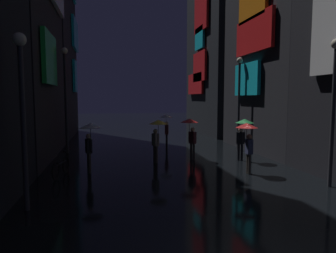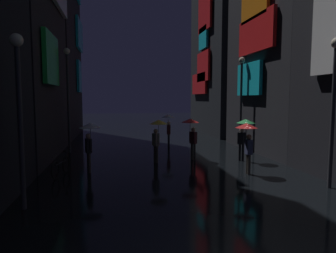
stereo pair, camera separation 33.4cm
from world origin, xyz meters
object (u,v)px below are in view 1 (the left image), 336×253
object	(u,v)px
pedestrian_midstreet_left_green	(243,128)
streetlamp_left_far	(66,89)
streetlamp_right_far	(239,93)
streetlamp_right_near	(334,95)
pedestrian_foreground_right_clear	(90,134)
pedestrian_far_right_clear	(166,121)
pedestrian_midstreet_centre_red	(190,127)
bicycle_parked_at_storefront	(61,167)
pedestrian_foreground_left_yellow	(157,129)
pedestrian_near_crossing_red	(247,134)
streetlamp_left_near	(22,100)

from	to	relation	value
pedestrian_midstreet_left_green	streetlamp_left_far	xyz separation A→B (m)	(-8.93, 4.00, 2.03)
streetlamp_right_far	streetlamp_right_near	bearing A→B (deg)	-90.00
pedestrian_foreground_right_clear	pedestrian_midstreet_left_green	bearing A→B (deg)	8.46
pedestrian_far_right_clear	pedestrian_midstreet_centre_red	world-z (taller)	same
pedestrian_foreground_right_clear	bicycle_parked_at_storefront	world-z (taller)	pedestrian_foreground_right_clear
pedestrian_far_right_clear	bicycle_parked_at_storefront	world-z (taller)	pedestrian_far_right_clear
pedestrian_foreground_left_yellow	streetlamp_right_near	xyz separation A→B (m)	(5.38, -5.02, 1.60)
pedestrian_midstreet_centre_red	streetlamp_right_near	distance (m)	6.81
pedestrian_foreground_left_yellow	pedestrian_midstreet_centre_red	distance (m)	1.88
bicycle_parked_at_storefront	streetlamp_right_near	distance (m)	10.59
pedestrian_foreground_right_clear	pedestrian_near_crossing_red	bearing A→B (deg)	-11.19
streetlamp_right_near	streetlamp_left_far	bearing A→B (deg)	138.78
pedestrian_near_crossing_red	streetlamp_left_far	world-z (taller)	streetlamp_left_far
pedestrian_midstreet_left_green	pedestrian_foreground_right_clear	bearing A→B (deg)	-171.54
pedestrian_midstreet_centre_red	pedestrian_near_crossing_red	world-z (taller)	same
pedestrian_foreground_left_yellow	pedestrian_far_right_clear	distance (m)	4.88
pedestrian_midstreet_left_green	streetlamp_left_near	world-z (taller)	streetlamp_left_near
pedestrian_midstreet_centre_red	streetlamp_left_near	xyz separation A→B (m)	(-6.42, -5.83, 1.44)
pedestrian_far_right_clear	streetlamp_right_far	bearing A→B (deg)	-27.47
pedestrian_far_right_clear	bicycle_parked_at_storefront	distance (m)	8.50
pedestrian_foreground_right_clear	bicycle_parked_at_storefront	bearing A→B (deg)	-168.81
streetlamp_left_far	pedestrian_near_crossing_red	bearing A→B (deg)	-38.62
pedestrian_midstreet_left_green	streetlamp_right_far	size ratio (longest dim) A/B	0.38
pedestrian_near_crossing_red	streetlamp_right_far	bearing A→B (deg)	68.92
bicycle_parked_at_storefront	streetlamp_left_far	distance (m)	6.29
pedestrian_foreground_left_yellow	bicycle_parked_at_storefront	size ratio (longest dim) A/B	1.18
pedestrian_near_crossing_red	bicycle_parked_at_storefront	world-z (taller)	pedestrian_near_crossing_red
pedestrian_midstreet_centre_red	pedestrian_foreground_right_clear	distance (m)	5.23
pedestrian_midstreet_left_green	streetlamp_left_near	size ratio (longest dim) A/B	0.43
bicycle_parked_at_storefront	pedestrian_foreground_left_yellow	bearing A→B (deg)	20.71
bicycle_parked_at_storefront	streetlamp_left_far	bearing A→B (deg)	94.33
pedestrian_far_right_clear	streetlamp_right_far	distance (m)	4.86
pedestrian_near_crossing_red	streetlamp_right_far	world-z (taller)	streetlamp_right_far
pedestrian_foreground_right_clear	streetlamp_left_near	distance (m)	4.46
pedestrian_foreground_right_clear	streetlamp_left_near	world-z (taller)	streetlamp_left_near
streetlamp_left_far	pedestrian_far_right_clear	bearing A→B (deg)	9.03
pedestrian_midstreet_centre_red	streetlamp_left_far	size ratio (longest dim) A/B	0.35
streetlamp_right_far	streetlamp_left_near	size ratio (longest dim) A/B	1.13
pedestrian_foreground_right_clear	streetlamp_left_near	bearing A→B (deg)	-111.58
streetlamp_left_near	streetlamp_right_far	bearing A→B (deg)	38.27
pedestrian_far_right_clear	streetlamp_left_far	world-z (taller)	streetlamp_left_far
pedestrian_midstreet_centre_red	streetlamp_right_far	xyz separation A→B (m)	(3.58, 2.06, 1.80)
pedestrian_foreground_left_yellow	streetlamp_left_near	xyz separation A→B (m)	(-4.62, -5.29, 1.44)
pedestrian_foreground_left_yellow	pedestrian_far_right_clear	xyz separation A→B (m)	(1.37, 4.69, 0.00)
streetlamp_right_near	bicycle_parked_at_storefront	bearing A→B (deg)	160.33
pedestrian_midstreet_centre_red	pedestrian_far_right_clear	bearing A→B (deg)	95.89
pedestrian_midstreet_left_green	streetlamp_right_near	world-z (taller)	streetlamp_right_near
pedestrian_foreground_left_yellow	pedestrian_near_crossing_red	world-z (taller)	same
pedestrian_foreground_right_clear	streetlamp_left_near	xyz separation A→B (m)	(-1.55, -3.92, 1.44)
pedestrian_far_right_clear	pedestrian_midstreet_left_green	bearing A→B (deg)	-59.30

